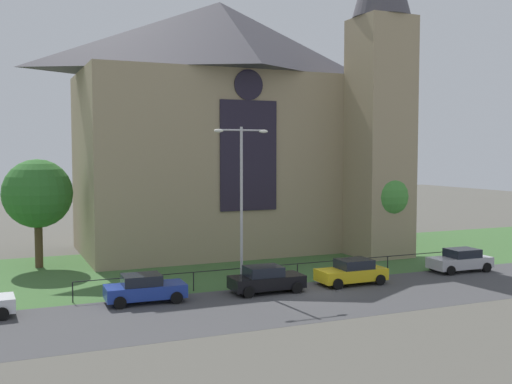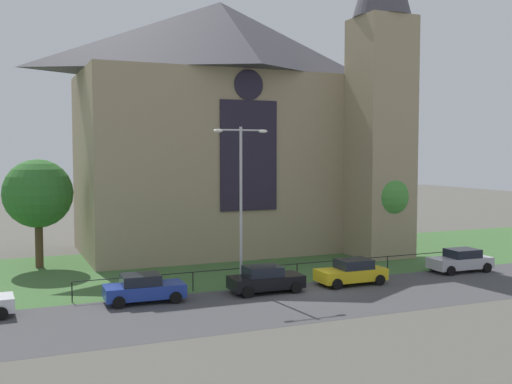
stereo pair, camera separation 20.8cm
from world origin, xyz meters
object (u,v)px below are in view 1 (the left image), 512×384
(parked_car_black, at_px, (266,279))
(parked_car_yellow, at_px, (352,272))
(church_building, at_px, (232,123))
(streetlamp_near, at_px, (241,188))
(parked_car_blue, at_px, (144,289))
(parked_car_silver, at_px, (460,260))
(tree_left_far, at_px, (38,194))
(tree_right_near, at_px, (383,197))

(parked_car_black, xyz_separation_m, parked_car_yellow, (5.63, -0.09, 0.00))
(parked_car_black, bearing_deg, church_building, 76.90)
(streetlamp_near, bearing_deg, parked_car_blue, -167.43)
(church_building, height_order, streetlamp_near, church_building)
(parked_car_yellow, relative_size, parked_car_silver, 0.99)
(parked_car_yellow, bearing_deg, tree_left_far, -37.61)
(streetlamp_near, bearing_deg, parked_car_silver, -5.05)
(tree_right_near, distance_m, parked_car_black, 15.36)
(parked_car_blue, relative_size, parked_car_silver, 1.00)
(tree_left_far, xyz_separation_m, parked_car_blue, (4.46, -12.62, -4.35))
(church_building, height_order, parked_car_yellow, church_building)
(tree_right_near, xyz_separation_m, tree_left_far, (-24.31, 5.77, 0.50))
(parked_car_blue, bearing_deg, tree_left_far, 111.45)
(streetlamp_near, distance_m, parked_car_silver, 16.12)
(streetlamp_near, bearing_deg, tree_left_far, 133.18)
(tree_right_near, bearing_deg, parked_car_blue, -160.96)
(tree_right_near, bearing_deg, parked_car_yellow, -134.88)
(streetlamp_near, bearing_deg, parked_car_black, -66.56)
(streetlamp_near, bearing_deg, parked_car_yellow, -16.35)
(tree_left_far, distance_m, streetlamp_near, 15.45)
(tree_left_far, bearing_deg, parked_car_black, -49.00)
(parked_car_black, bearing_deg, tree_left_far, 131.78)
(tree_right_near, distance_m, streetlamp_near, 14.86)
(parked_car_black, height_order, parked_car_yellow, same)
(tree_left_far, relative_size, parked_car_yellow, 1.78)
(parked_car_silver, bearing_deg, tree_right_near, -76.12)
(church_building, distance_m, streetlamp_near, 14.76)
(parked_car_black, height_order, parked_car_silver, same)
(church_building, height_order, parked_car_black, church_building)
(church_building, relative_size, tree_right_near, 3.92)
(church_building, xyz_separation_m, parked_car_yellow, (1.89, -15.23, -9.53))
(parked_car_silver, bearing_deg, streetlamp_near, -3.29)
(parked_car_black, bearing_deg, parked_car_silver, 2.54)
(streetlamp_near, distance_m, parked_car_black, 5.50)
(church_building, relative_size, parked_car_yellow, 6.18)
(tree_right_near, xyz_separation_m, parked_car_silver, (1.47, -6.83, -3.85))
(church_building, height_order, tree_left_far, church_building)
(tree_left_far, bearing_deg, parked_car_blue, -70.52)
(tree_left_far, height_order, parked_car_black, tree_left_far)
(parked_car_yellow, bearing_deg, parked_car_blue, -2.25)
(parked_car_silver, bearing_deg, tree_left_far, -24.29)
(tree_right_near, distance_m, tree_left_far, 24.99)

